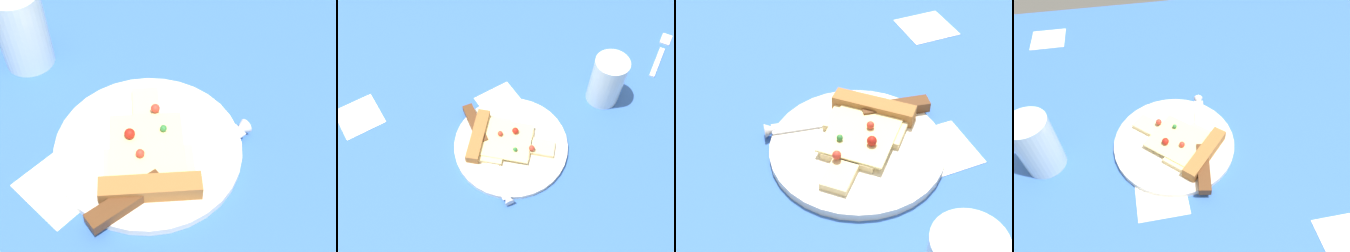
% 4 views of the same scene
% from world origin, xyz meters
% --- Properties ---
extents(ground_plane, '(1.32, 1.32, 0.03)m').
position_xyz_m(ground_plane, '(-0.00, 0.00, -0.01)').
color(ground_plane, '#3360B7').
rests_on(ground_plane, ground).
extents(plate, '(0.24, 0.24, 0.01)m').
position_xyz_m(plate, '(0.01, -0.07, 0.01)').
color(plate, silver).
rests_on(plate, ground_plane).
extents(pizza_slice, '(0.18, 0.18, 0.03)m').
position_xyz_m(pizza_slice, '(-0.01, -0.06, 0.02)').
color(pizza_slice, beige).
rests_on(pizza_slice, plate).
extents(knife, '(0.06, 0.24, 0.02)m').
position_xyz_m(knife, '(-0.04, -0.04, 0.02)').
color(knife, silver).
rests_on(knife, plate).
extents(drinking_glass, '(0.07, 0.07, 0.12)m').
position_xyz_m(drinking_glass, '(0.25, -0.07, 0.06)').
color(drinking_glass, silver).
rests_on(drinking_glass, ground_plane).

